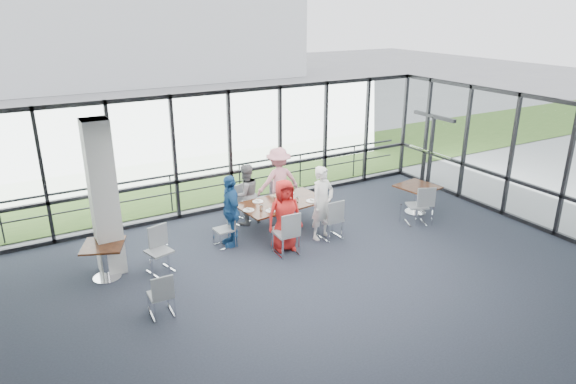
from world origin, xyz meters
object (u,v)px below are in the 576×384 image
chair_main_nr (331,219)px  diner_near_right (322,203)px  main_table (282,206)px  diner_end (231,211)px  chair_main_nl (286,233)px  chair_main_end (224,230)px  chair_spare_la (160,295)px  structural_column (104,199)px  diner_near_left (284,215)px  chair_main_fl (239,205)px  chair_main_fr (277,198)px  diner_far_right (279,181)px  side_table_left (104,251)px  chair_spare_lb (159,251)px  side_table_right (417,190)px  chair_spare_r (417,206)px  diner_far_left (246,194)px

chair_main_nr → diner_near_right: bearing=144.7°
main_table → diner_end: diner_end is taller
chair_main_nl → main_table: bearing=67.0°
chair_main_end → chair_spare_la: bearing=-49.1°
structural_column → diner_near_right: structural_column is taller
diner_near_left → chair_main_fl: size_ratio=1.83×
diner_near_right → structural_column: bearing=159.2°
structural_column → chair_spare_la: size_ratio=3.86×
chair_main_fr → chair_spare_la: 5.16m
main_table → diner_far_right: 1.15m
main_table → diner_near_right: size_ratio=1.25×
diner_end → chair_main_fl: size_ratio=1.87×
main_table → diner_end: 1.40m
main_table → diner_far_right: (0.47, 1.02, 0.26)m
side_table_left → diner_near_left: diner_near_left is taller
chair_main_nl → chair_main_fr: bearing=67.9°
chair_main_fl → chair_spare_la: size_ratio=1.08×
diner_near_left → chair_main_end: diner_near_left is taller
diner_end → chair_spare_lb: 1.90m
side_table_right → chair_spare_r: 0.77m
side_table_left → diner_near_right: 4.87m
chair_main_nr → chair_main_fl: size_ratio=1.07×
structural_column → chair_main_nl: structural_column is taller
diner_far_right → chair_main_nr: diner_far_right is taller
diner_near_left → chair_main_nl: 0.41m
chair_main_fl → diner_end: bearing=39.3°
chair_main_nl → chair_spare_lb: chair_main_nl is taller
diner_near_right → diner_far_right: 1.85m
diner_end → chair_main_fl: 1.36m
diner_near_left → diner_far_left: (-0.12, 1.73, -0.05)m
structural_column → chair_main_end: structural_column is taller
side_table_left → diner_near_right: (4.83, -0.55, 0.26)m
side_table_left → chair_main_fl: size_ratio=1.13×
chair_spare_la → chair_spare_r: chair_spare_r is taller
chair_main_fl → chair_spare_r: 4.48m
side_table_right → chair_spare_r: (-0.51, -0.56, -0.16)m
chair_main_fr → chair_spare_la: bearing=24.2°
chair_main_fl → chair_main_nr: bearing=108.6°
diner_far_left → chair_main_nl: bearing=84.3°
chair_main_nr → chair_spare_lb: (-3.98, 0.37, -0.01)m
diner_far_right → side_table_left: bearing=18.6°
side_table_left → diner_far_right: 4.86m
diner_near_right → diner_end: 2.13m
chair_main_nl → chair_main_fr: size_ratio=1.17×
side_table_left → chair_main_end: chair_main_end is taller
chair_main_fl → chair_main_end: 1.40m
chair_main_end → chair_spare_lb: (-1.63, -0.47, 0.06)m
side_table_left → chair_spare_lb: size_ratio=1.08×
chair_spare_la → chair_main_fr: bearing=39.5°
side_table_right → chair_main_fr: 3.69m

